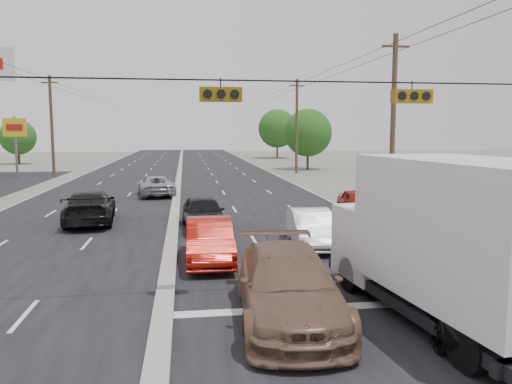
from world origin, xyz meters
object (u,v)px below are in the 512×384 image
queue_car_e (359,204)px  oncoming_far (156,186)px  red_sedan (210,241)px  tree_left_far (18,137)px  tree_right_far (277,128)px  tree_right_mid (308,133)px  tan_sedan (288,286)px  black_suv (463,294)px  box_truck (449,239)px  utility_pole_left_c (52,125)px  utility_pole_right_b (393,121)px  oncoming_near (90,207)px  queue_car_d (411,227)px  utility_pole_right_c (297,126)px  queue_car_b (311,228)px  queue_car_a (203,213)px  pole_sign_far (15,132)px

queue_car_e → oncoming_far: size_ratio=0.84×
red_sedan → tree_left_far: bearing=113.7°
tree_right_far → tree_right_mid: bearing=-92.3°
tree_right_far → tan_sedan: tree_right_far is taller
black_suv → box_truck: bearing=150.7°
utility_pole_left_c → tree_left_far: size_ratio=1.63×
box_truck → queue_car_e: box_truck is taller
tree_left_far → tree_right_far: size_ratio=0.75×
utility_pole_right_b → oncoming_near: (-16.59, -2.26, -4.28)m
box_truck → queue_car_d: box_truck is taller
utility_pole_left_c → tan_sedan: 44.18m
utility_pole_right_c → red_sedan: bearing=-107.4°
tree_left_far → red_sedan: tree_left_far is taller
tan_sedan → utility_pole_right_c: bearing=81.1°
red_sedan → oncoming_near: (-5.49, 8.22, 0.08)m
queue_car_b → queue_car_a: bearing=140.2°
utility_pole_right_c → queue_car_a: bearing=-110.5°
queue_car_a → tree_right_far: bearing=72.9°
utility_pole_right_b → pole_sign_far: 37.92m
oncoming_near → queue_car_d: bearing=148.7°
red_sedan → queue_car_d: bearing=12.2°
pole_sign_far → tan_sedan: (19.00, -41.15, -3.56)m
queue_car_e → utility_pole_right_c: bearing=89.9°
queue_car_d → queue_car_b: bearing=171.2°
red_sedan → oncoming_far: red_sedan is taller
tree_right_far → tan_sedan: size_ratio=1.40×
tree_right_mid → queue_car_e: bearing=-99.4°
pole_sign_far → queue_car_a: bearing=-59.6°
queue_car_a → queue_car_b: size_ratio=1.04×
utility_pole_left_c → red_sedan: utility_pole_left_c is taller
black_suv → queue_car_e: bearing=86.4°
utility_pole_right_b → utility_pole_right_c: same height
tan_sedan → red_sedan: tan_sedan is taller
tree_right_mid → queue_car_b: bearing=-103.8°
utility_pole_right_b → queue_car_e: size_ratio=2.32×
black_suv → red_sedan: bearing=137.3°
oncoming_near → tree_right_mid: bearing=-126.3°
oncoming_far → tan_sedan: bearing=93.3°
queue_car_b → oncoming_far: bearing=117.4°
tan_sedan → queue_car_b: bearing=75.7°
utility_pole_right_b → tree_right_mid: utility_pole_right_b is taller
red_sedan → queue_car_b: (4.10, 1.84, -0.02)m
pole_sign_far → box_truck: size_ratio=0.75×
black_suv → queue_car_e: black_suv is taller
utility_pole_left_c → tree_right_far: size_ratio=1.23×
tree_right_far → queue_car_b: (-10.50, -63.64, -4.23)m
utility_pole_left_c → tree_left_far: 22.19m
utility_pole_right_b → red_sedan: (-11.10, -10.48, -4.36)m
utility_pole_right_c → oncoming_near: 32.20m
utility_pole_right_b → tree_left_far: bearing=127.5°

